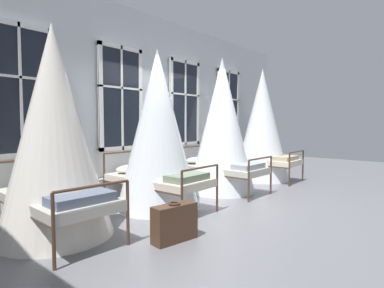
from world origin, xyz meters
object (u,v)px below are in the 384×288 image
object	(u,v)px
cot_first	(54,135)
cot_second	(158,132)
cot_third	(222,127)
cot_fourth	(262,126)
suitcase_dark	(174,223)

from	to	relation	value
cot_first	cot_second	distance (m)	1.73
cot_third	cot_fourth	bearing A→B (deg)	-88.14
cot_third	suitcase_dark	bearing A→B (deg)	114.58
cot_second	cot_fourth	xyz separation A→B (m)	(3.51, -0.00, 0.07)
cot_second	suitcase_dark	size ratio (longest dim) A/B	4.47
cot_first	cot_fourth	xyz separation A→B (m)	(5.24, 0.01, 0.07)
suitcase_dark	cot_second	bearing A→B (deg)	62.41
cot_first	suitcase_dark	world-z (taller)	cot_first
cot_first	cot_fourth	size ratio (longest dim) A/B	0.95
cot_fourth	suitcase_dark	xyz separation A→B (m)	(-4.40, -1.24, -1.11)
cot_first	suitcase_dark	size ratio (longest dim) A/B	4.47
cot_fourth	suitcase_dark	bearing A→B (deg)	104.05
cot_third	suitcase_dark	world-z (taller)	cot_third
cot_first	suitcase_dark	bearing A→B (deg)	-144.08
cot_second	cot_third	xyz separation A→B (m)	(1.73, -0.06, 0.06)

